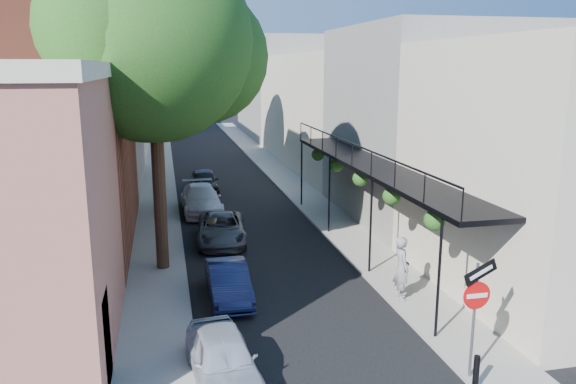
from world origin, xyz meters
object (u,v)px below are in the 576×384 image
sign_post (476,300)px  oak_near (165,45)px  parked_car_e (204,181)px  bollard (476,372)px  oak_far (163,49)px  oak_mid (164,69)px  parked_car_a (223,359)px  parked_car_b (228,282)px  parked_car_d (201,199)px  parked_car_c (221,229)px  pedestrian (402,268)px

sign_post → oak_near: bearing=125.1°
oak_near → parked_car_e: size_ratio=2.92×
bollard → oak_far: size_ratio=0.07×
oak_mid → parked_car_a: 17.34m
bollard → parked_car_e: 22.49m
bollard → oak_mid: bearing=109.9°
parked_car_b → parked_car_d: (-0.08, 11.08, 0.09)m
bollard → parked_car_c: bearing=109.6°
parked_car_d → parked_car_e: 4.58m
oak_far → parked_car_e: oak_far is taller
bollard → parked_car_b: size_ratio=0.23×
bollard → oak_near: oak_near is taller
bollard → parked_car_b: 8.01m
bollard → parked_car_a: bearing=163.1°
oak_far → parked_car_e: bearing=-67.5°
oak_mid → oak_far: oak_far is taller
parked_car_b → parked_car_a: bearing=-98.3°
parked_car_a → parked_car_d: (0.59, 15.84, 0.06)m
parked_car_c → oak_near: bearing=-122.7°
parked_car_c → pedestrian: 8.74m
sign_post → parked_car_b: size_ratio=0.86×
oak_mid → parked_car_d: bearing=-8.7°
oak_near → sign_post: bearing=-54.9°
bollard → oak_mid: 19.96m
oak_far → parked_car_d: 12.07m
bollard → parked_car_d: 18.16m
parked_car_b → oak_far: bearing=94.1°
sign_post → oak_far: size_ratio=0.25×
oak_near → oak_mid: 8.01m
sign_post → oak_near: (-6.53, 9.29, 5.84)m
oak_mid → parked_car_e: 7.98m
parked_car_c → sign_post: bearing=-64.2°
oak_near → parked_car_b: (1.57, -3.34, -7.30)m
parked_car_e → parked_car_d: bearing=-94.7°
sign_post → parked_car_c: size_ratio=0.71×
oak_near → pedestrian: bearing=-34.9°
oak_mid → parked_car_a: oak_mid is taller
oak_far → parked_car_d: (1.48, -9.27, -7.59)m
oak_near → oak_far: bearing=90.0°
parked_car_d → pedestrian: 13.54m
parked_car_e → pedestrian: (4.80, -17.02, 0.46)m
parked_car_a → parked_car_e: (1.07, 20.40, 0.06)m
oak_mid → parked_car_b: size_ratio=2.93×
sign_post → bollard: size_ratio=3.74×
bollard → parked_car_c: 13.09m
sign_post → oak_mid: bearing=110.9°
parked_car_b → parked_car_c: parked_car_c is taller
parked_car_e → pedestrian: pedestrian is taller
pedestrian → sign_post: bearing=179.8°
sign_post → pedestrian: bearing=87.0°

